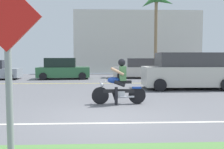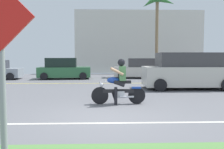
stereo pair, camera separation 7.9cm
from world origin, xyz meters
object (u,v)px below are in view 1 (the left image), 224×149
object	(u,v)px
motorcyclist	(119,85)
street_sign	(8,85)
parked_car_3	(202,68)
parked_car_2	(140,69)
palm_tree_0	(156,5)
suv_nearby	(188,71)
parked_car_1	(63,69)

from	to	relation	value
motorcyclist	street_sign	xyz separation A→B (m)	(-1.47, -6.39, 0.75)
motorcyclist	parked_car_3	xyz separation A→B (m)	(8.12, 11.81, 0.03)
parked_car_2	street_sign	distance (m)	17.75
motorcyclist	palm_tree_0	size ratio (longest dim) A/B	0.26
suv_nearby	parked_car_2	xyz separation A→B (m)	(-1.47, 6.82, -0.19)
palm_tree_0	parked_car_2	bearing A→B (deg)	-130.14
motorcyclist	parked_car_2	xyz separation A→B (m)	(2.55, 10.88, 0.06)
palm_tree_0	parked_car_3	bearing A→B (deg)	-16.27
motorcyclist	parked_car_3	size ratio (longest dim) A/B	0.45
parked_car_3	street_sign	size ratio (longest dim) A/B	1.85
parked_car_3	street_sign	xyz separation A→B (m)	(-9.59, -18.20, 0.72)
parked_car_1	street_sign	xyz separation A→B (m)	(2.26, -16.70, 0.68)
suv_nearby	street_sign	bearing A→B (deg)	-117.73
palm_tree_0	street_sign	distance (m)	20.75
parked_car_3	street_sign	world-z (taller)	street_sign
motorcyclist	parked_car_2	world-z (taller)	motorcyclist
parked_car_1	parked_car_3	bearing A→B (deg)	7.24
suv_nearby	parked_car_3	size ratio (longest dim) A/B	1.12
motorcyclist	parked_car_3	world-z (taller)	motorcyclist
suv_nearby	palm_tree_0	xyz separation A→B (m)	(0.26, 8.87, 5.43)
suv_nearby	parked_car_3	distance (m)	8.77
suv_nearby	motorcyclist	bearing A→B (deg)	-134.74
parked_car_2	motorcyclist	bearing A→B (deg)	-103.22
parked_car_1	motorcyclist	bearing A→B (deg)	-70.11
motorcyclist	parked_car_2	distance (m)	11.18
parked_car_2	parked_car_3	bearing A→B (deg)	9.46
suv_nearby	parked_car_1	world-z (taller)	suv_nearby
suv_nearby	palm_tree_0	bearing A→B (deg)	88.33
suv_nearby	parked_car_3	bearing A→B (deg)	62.13
parked_car_3	palm_tree_0	distance (m)	6.92
palm_tree_0	street_sign	world-z (taller)	palm_tree_0
suv_nearby	parked_car_3	xyz separation A→B (m)	(4.10, 7.75, -0.22)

